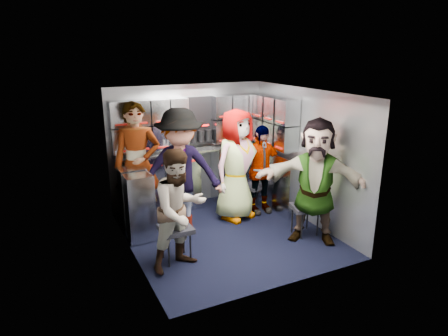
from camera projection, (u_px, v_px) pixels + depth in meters
name	position (u px, v px, depth m)	size (l,w,h in m)	color
floor	(227.00, 234.00, 5.99)	(3.00, 3.00, 0.00)	black
wall_back	(189.00, 145.00, 6.98)	(2.80, 0.04, 2.10)	gray
wall_left	(129.00, 181.00, 5.10)	(0.04, 3.00, 2.10)	gray
wall_right	(306.00, 156.00, 6.27)	(0.04, 3.00, 2.10)	gray
ceiling	(227.00, 93.00, 5.38)	(2.80, 3.00, 0.02)	silver
cart_bank_back	(194.00, 179.00, 6.96)	(2.68, 0.38, 0.99)	#A8ACB8
cart_bank_left	(137.00, 204.00, 5.83)	(0.38, 0.76, 0.99)	#A8ACB8
counter	(193.00, 150.00, 6.81)	(2.68, 0.42, 0.03)	#ADAFB4
locker_bank_back	(191.00, 122.00, 6.72)	(2.68, 0.28, 0.82)	#A8ACB8
locker_bank_right	(275.00, 122.00, 6.68)	(0.28, 1.00, 0.82)	#A8ACB8
right_cabinet	(276.00, 180.00, 6.88)	(0.28, 1.20, 1.00)	#A8ACB8
coffee_niche	(200.00, 121.00, 6.85)	(0.46, 0.16, 0.84)	black
red_latch_strip	(198.00, 160.00, 6.67)	(2.60, 0.02, 0.03)	#AC130D
jump_seat_near_left	(176.00, 231.00, 5.15)	(0.40, 0.38, 0.47)	black
jump_seat_mid_left	(178.00, 204.00, 6.14)	(0.36, 0.34, 0.43)	black
jump_seat_center	(231.00, 188.00, 6.62)	(0.48, 0.47, 0.50)	black
jump_seat_mid_right	(254.00, 187.00, 6.87)	(0.45, 0.43, 0.43)	black
jump_seat_near_right	(305.00, 209.00, 5.88)	(0.47, 0.45, 0.45)	black
attendant_standing	(138.00, 165.00, 6.09)	(0.70, 0.46, 1.93)	black
attendant_arc_a	(180.00, 210.00, 4.89)	(0.75, 0.59, 1.55)	black
attendant_arc_b	(180.00, 172.00, 5.82)	(1.22, 0.70, 1.88)	black
attendant_arc_c	(237.00, 165.00, 6.34)	(0.87, 0.57, 1.79)	black
attendant_arc_d	(260.00, 170.00, 6.61)	(0.87, 0.36, 1.49)	black
attendant_arc_e	(315.00, 181.00, 5.58)	(1.66, 0.53, 1.79)	black
bottle_left	(167.00, 146.00, 6.53)	(0.07, 0.07, 0.22)	white
bottle_mid	(164.00, 146.00, 6.50)	(0.07, 0.07, 0.22)	white
bottle_right	(247.00, 137.00, 7.15)	(0.07, 0.07, 0.25)	white
cup_left	(132.00, 154.00, 6.29)	(0.08, 0.08, 0.11)	tan
cup_right	(234.00, 142.00, 7.04)	(0.07, 0.07, 0.11)	tan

